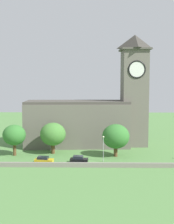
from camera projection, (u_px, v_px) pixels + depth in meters
The scene contains 9 objects.
ground_plane at pixel (86, 148), 86.01m from camera, with size 200.00×200.00×0.00m, color #517F42.
church at pixel (92, 114), 89.34m from camera, with size 36.70×13.46×32.62m.
quay_barrier at pixel (84, 165), 67.13m from camera, with size 57.71×0.70×1.02m, color gray.
car_yellow at pixel (44, 160), 69.95m from camera, with size 4.46×2.53×1.71m.
car_black at pixel (79, 159), 70.39m from camera, with size 4.32×2.45×1.74m.
streetlamp_west_mid at pixel (103, 144), 71.33m from camera, with size 0.44×0.44×6.23m.
tree_by_tower at pixel (14, 135), 77.30m from camera, with size 5.92×5.92×8.03m.
tree_riverside_west at pixel (116, 136), 76.19m from camera, with size 6.92×6.92×8.33m.
tree_churchyard at pixel (53, 134), 79.39m from camera, with size 6.76×6.76×8.26m.
Camera 1 is at (1.83, -69.48, 19.12)m, focal length 48.17 mm.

